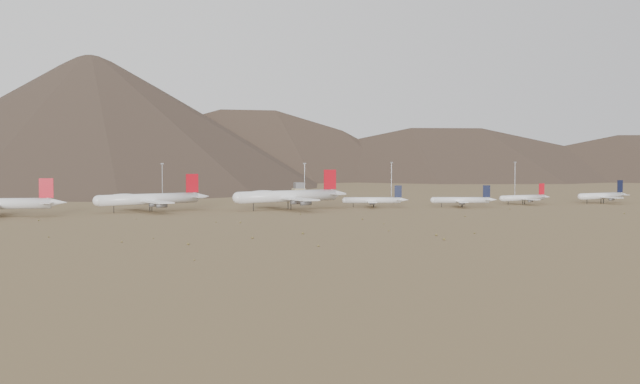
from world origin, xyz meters
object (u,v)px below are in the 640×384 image
object	(u,v)px
narrowbody_a	(374,200)
control_tower	(299,192)
widebody_centre	(149,199)
widebody_east	(288,196)
narrowbody_b	(463,200)

from	to	relation	value
narrowbody_a	control_tower	distance (m)	88.27
widebody_centre	widebody_east	distance (m)	77.76
widebody_centre	widebody_east	bearing A→B (deg)	-22.38
narrowbody_a	narrowbody_b	bearing A→B (deg)	1.74
widebody_centre	control_tower	bearing A→B (deg)	19.04
narrowbody_a	widebody_east	bearing A→B (deg)	-160.44
control_tower	widebody_centre	bearing A→B (deg)	-143.90
control_tower	narrowbody_b	bearing A→B (deg)	-54.20
narrowbody_a	narrowbody_b	distance (m)	52.80
widebody_east	narrowbody_b	xyz separation A→B (m)	(104.12, -13.79, -3.49)
widebody_centre	narrowbody_a	bearing A→B (deg)	-19.68
narrowbody_a	widebody_centre	bearing A→B (deg)	-164.36
widebody_centre	widebody_east	xyz separation A→B (m)	(77.42, -7.20, 0.72)
narrowbody_a	control_tower	bearing A→B (deg)	122.61
widebody_centre	narrowbody_b	distance (m)	182.78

